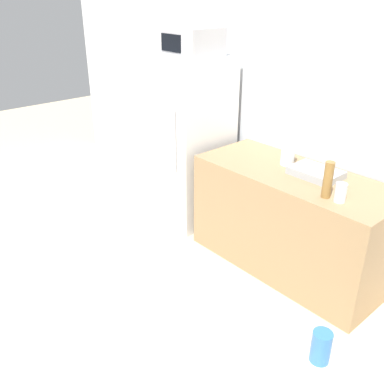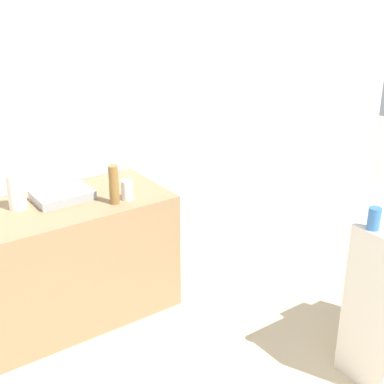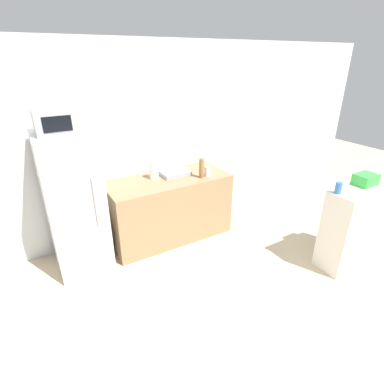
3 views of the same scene
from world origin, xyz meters
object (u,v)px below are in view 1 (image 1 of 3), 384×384
Objects in this scene: microwave at (192,42)px; bottle_short at (341,193)px; refrigerator at (192,143)px; jar at (321,347)px; paper_towel_roll at (288,151)px; bottle_tall at (328,180)px.

bottle_short is at bearing -4.87° from microwave.
microwave reaches higher than refrigerator.
paper_towel_roll is at bearing 129.97° from jar.
paper_towel_roll is at bearing 7.21° from microwave.
refrigerator is 1.64m from bottle_tall.
paper_towel_roll is (1.06, 0.13, 0.17)m from refrigerator.
paper_towel_roll is at bearing 157.09° from bottle_short.
bottle_tall is (1.63, -0.16, -0.77)m from microwave.
bottle_tall reaches higher than jar.
refrigerator is 6.20× the size of bottle_tall.
microwave is 3.04m from jar.
bottle_tall is at bearing -27.49° from paper_towel_roll.
jar reaches higher than bottle_short.
microwave is 2.04× the size of paper_towel_roll.
bottle_short is (1.73, -0.15, -0.84)m from microwave.
refrigerator is at bearing -172.85° from paper_towel_roll.
refrigerator is 1.08m from paper_towel_roll.
bottle_short is (0.10, 0.01, -0.07)m from bottle_tall.
bottle_tall is 1.13× the size of paper_towel_roll.
jar is at bearing -61.75° from bottle_short.
jar is 2.24m from paper_towel_roll.
jar is (0.77, -1.43, 0.12)m from bottle_short.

